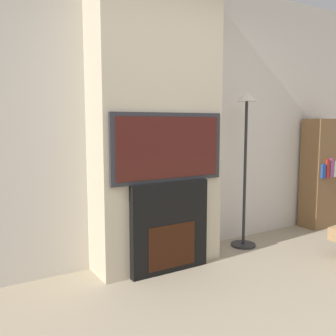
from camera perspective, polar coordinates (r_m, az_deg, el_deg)
name	(u,v)px	position (r m, az deg, el deg)	size (l,w,h in m)	color
wall_back	(145,117)	(3.55, -3.59, 7.72)	(6.00, 0.06, 2.70)	silver
chimney_breast	(156,117)	(3.35, -1.77, 7.77)	(1.17, 0.39, 2.70)	beige
fireplace	(168,227)	(3.31, 0.01, -8.94)	(0.75, 0.15, 0.80)	black
television	(168,147)	(3.19, 0.03, 3.15)	(1.08, 0.07, 0.59)	#2D2D33
floor_lamp	(246,144)	(3.93, 11.75, 3.62)	(0.26, 0.26, 1.61)	#262628
bookshelf	(321,173)	(5.03, 22.23, -0.74)	(0.45, 0.30, 1.35)	brown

